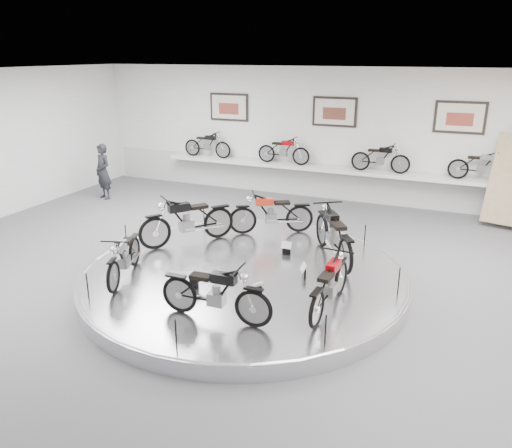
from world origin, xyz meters
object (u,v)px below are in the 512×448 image
at_px(bike_b, 271,213).
at_px(bike_f, 330,284).
at_px(shelf, 330,169).
at_px(bike_d, 124,256).
at_px(display_platform, 244,277).
at_px(bike_c, 187,220).
at_px(bike_e, 215,292).
at_px(bike_a, 334,234).
at_px(visitor, 103,172).

relative_size(bike_b, bike_f, 1.07).
distance_m(shelf, bike_d, 7.85).
height_order(display_platform, shelf, shelf).
bearing_deg(bike_c, bike_e, 76.47).
bearing_deg(bike_a, bike_b, 27.99).
xyz_separation_m(display_platform, bike_d, (-1.94, -1.20, 0.60)).
distance_m(display_platform, bike_e, 2.06).
relative_size(bike_a, bike_b, 1.10).
bearing_deg(bike_d, bike_c, 156.83).
bearing_deg(bike_b, display_platform, 68.73).
distance_m(shelf, bike_f, 7.56).
height_order(bike_a, bike_e, bike_a).
bearing_deg(visitor, display_platform, -9.99).
xyz_separation_m(bike_e, bike_f, (1.59, 1.03, -0.01)).
bearing_deg(bike_c, bike_d, 34.21).
bearing_deg(bike_b, bike_f, 97.15).
bearing_deg(bike_b, bike_e, 70.38).
bearing_deg(bike_d, bike_a, 107.50).
relative_size(display_platform, bike_f, 4.02).
bearing_deg(bike_b, visitor, -43.84).
bearing_deg(display_platform, bike_e, -79.14).
bearing_deg(bike_d, bike_f, 76.09).
distance_m(bike_b, bike_c, 2.01).
relative_size(bike_c, visitor, 1.10).
height_order(bike_b, bike_e, bike_b).
height_order(bike_a, bike_f, bike_a).
relative_size(shelf, bike_e, 6.70).
bearing_deg(bike_d, visitor, -156.33).
bearing_deg(shelf, bike_d, -104.28).
height_order(display_platform, bike_d, bike_d).
height_order(display_platform, bike_e, bike_e).
bearing_deg(visitor, bike_b, 5.67).
bearing_deg(bike_e, shelf, 90.98).
relative_size(display_platform, shelf, 0.58).
relative_size(bike_b, visitor, 0.99).
distance_m(bike_a, bike_e, 3.36).
height_order(bike_a, bike_b, bike_a).
relative_size(bike_c, bike_d, 1.23).
distance_m(bike_c, visitor, 5.71).
bearing_deg(visitor, bike_f, -8.62).
bearing_deg(shelf, display_platform, -90.00).
bearing_deg(visitor, bike_d, -27.03).
distance_m(bike_b, bike_d, 3.80).
xyz_separation_m(shelf, bike_d, (-1.94, -7.60, -0.25)).
relative_size(display_platform, bike_a, 3.40).
xyz_separation_m(bike_a, bike_c, (-3.22, -0.40, 0.00)).
distance_m(bike_a, bike_c, 3.25).
xyz_separation_m(bike_a, bike_b, (-1.75, 0.97, -0.05)).
relative_size(shelf, bike_f, 6.91).
bearing_deg(bike_f, bike_a, 16.35).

